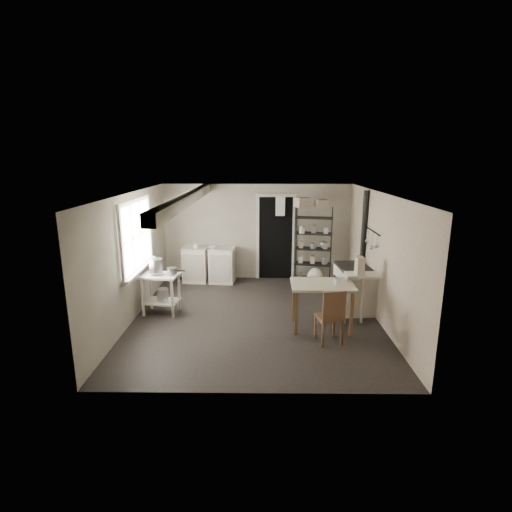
{
  "coord_description": "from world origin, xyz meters",
  "views": [
    {
      "loc": [
        0.09,
        -6.99,
        2.91
      ],
      "look_at": [
        0.0,
        0.3,
        1.1
      ],
      "focal_mm": 28.0,
      "sensor_mm": 36.0,
      "label": 1
    }
  ],
  "objects_px": {
    "stockpot": "(156,266)",
    "work_table": "(322,307)",
    "shelf_rack": "(313,244)",
    "base_cabinets": "(209,263)",
    "stove": "(354,287)",
    "prep_table": "(161,293)",
    "flour_sack": "(315,276)",
    "chair": "(329,314)"
  },
  "relations": [
    {
      "from": "stockpot",
      "to": "stove",
      "type": "bearing_deg",
      "value": 4.75
    },
    {
      "from": "stockpot",
      "to": "flour_sack",
      "type": "xyz_separation_m",
      "value": [
        3.21,
        1.71,
        -0.7
      ]
    },
    {
      "from": "shelf_rack",
      "to": "work_table",
      "type": "height_order",
      "value": "shelf_rack"
    },
    {
      "from": "shelf_rack",
      "to": "flour_sack",
      "type": "height_order",
      "value": "shelf_rack"
    },
    {
      "from": "base_cabinets",
      "to": "chair",
      "type": "bearing_deg",
      "value": -48.83
    },
    {
      "from": "stove",
      "to": "base_cabinets",
      "type": "bearing_deg",
      "value": 146.48
    },
    {
      "from": "shelf_rack",
      "to": "flour_sack",
      "type": "xyz_separation_m",
      "value": [
        0.04,
        -0.19,
        -0.71
      ]
    },
    {
      "from": "chair",
      "to": "flour_sack",
      "type": "xyz_separation_m",
      "value": [
        0.16,
        2.89,
        -0.24
      ]
    },
    {
      "from": "work_table",
      "to": "chair",
      "type": "bearing_deg",
      "value": -86.3
    },
    {
      "from": "base_cabinets",
      "to": "work_table",
      "type": "distance_m",
      "value": 3.51
    },
    {
      "from": "stockpot",
      "to": "flour_sack",
      "type": "distance_m",
      "value": 3.71
    },
    {
      "from": "prep_table",
      "to": "shelf_rack",
      "type": "height_order",
      "value": "shelf_rack"
    },
    {
      "from": "stove",
      "to": "work_table",
      "type": "xyz_separation_m",
      "value": [
        -0.77,
        -0.95,
        -0.06
      ]
    },
    {
      "from": "base_cabinets",
      "to": "shelf_rack",
      "type": "height_order",
      "value": "shelf_rack"
    },
    {
      "from": "chair",
      "to": "shelf_rack",
      "type": "bearing_deg",
      "value": 74.21
    },
    {
      "from": "stockpot",
      "to": "work_table",
      "type": "bearing_deg",
      "value": -11.87
    },
    {
      "from": "chair",
      "to": "flour_sack",
      "type": "bearing_deg",
      "value": 73.22
    },
    {
      "from": "shelf_rack",
      "to": "prep_table",
      "type": "bearing_deg",
      "value": -138.04
    },
    {
      "from": "base_cabinets",
      "to": "stove",
      "type": "xyz_separation_m",
      "value": [
        3.06,
        -1.71,
        -0.02
      ]
    },
    {
      "from": "shelf_rack",
      "to": "stove",
      "type": "height_order",
      "value": "shelf_rack"
    },
    {
      "from": "work_table",
      "to": "shelf_rack",
      "type": "bearing_deg",
      "value": 86.49
    },
    {
      "from": "prep_table",
      "to": "flour_sack",
      "type": "bearing_deg",
      "value": 28.51
    },
    {
      "from": "work_table",
      "to": "stove",
      "type": "bearing_deg",
      "value": 50.91
    },
    {
      "from": "base_cabinets",
      "to": "shelf_rack",
      "type": "relative_size",
      "value": 0.7
    },
    {
      "from": "work_table",
      "to": "stockpot",
      "type": "bearing_deg",
      "value": 168.13
    },
    {
      "from": "shelf_rack",
      "to": "base_cabinets",
      "type": "bearing_deg",
      "value": -172.38
    },
    {
      "from": "work_table",
      "to": "chair",
      "type": "xyz_separation_m",
      "value": [
        0.04,
        -0.55,
        0.1
      ]
    },
    {
      "from": "base_cabinets",
      "to": "flour_sack",
      "type": "xyz_separation_m",
      "value": [
        2.49,
        -0.31,
        -0.22
      ]
    },
    {
      "from": "base_cabinets",
      "to": "shelf_rack",
      "type": "bearing_deg",
      "value": 2.34
    },
    {
      "from": "base_cabinets",
      "to": "prep_table",
      "type": "bearing_deg",
      "value": -102.82
    },
    {
      "from": "shelf_rack",
      "to": "flour_sack",
      "type": "relative_size",
      "value": 4.27
    },
    {
      "from": "flour_sack",
      "to": "base_cabinets",
      "type": "bearing_deg",
      "value": 172.83
    },
    {
      "from": "work_table",
      "to": "chair",
      "type": "relative_size",
      "value": 1.17
    },
    {
      "from": "shelf_rack",
      "to": "stockpot",
      "type": "bearing_deg",
      "value": -138.62
    },
    {
      "from": "stockpot",
      "to": "work_table",
      "type": "relative_size",
      "value": 0.25
    },
    {
      "from": "stove",
      "to": "chair",
      "type": "xyz_separation_m",
      "value": [
        -0.73,
        -1.5,
        0.04
      ]
    },
    {
      "from": "base_cabinets",
      "to": "shelf_rack",
      "type": "distance_m",
      "value": 2.5
    },
    {
      "from": "prep_table",
      "to": "flour_sack",
      "type": "distance_m",
      "value": 3.59
    },
    {
      "from": "prep_table",
      "to": "flour_sack",
      "type": "height_order",
      "value": "prep_table"
    },
    {
      "from": "stockpot",
      "to": "stove",
      "type": "xyz_separation_m",
      "value": [
        3.79,
        0.31,
        -0.5
      ]
    },
    {
      "from": "flour_sack",
      "to": "stove",
      "type": "bearing_deg",
      "value": -67.64
    },
    {
      "from": "prep_table",
      "to": "stove",
      "type": "distance_m",
      "value": 3.73
    }
  ]
}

